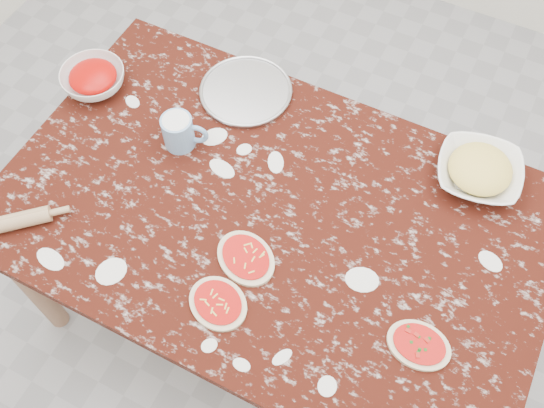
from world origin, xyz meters
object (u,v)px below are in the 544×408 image
Objects in this scene: cheese_bowl at (478,172)px; rolling_pin at (8,223)px; pizza_tray at (246,92)px; flour_mug at (180,132)px; worktable at (272,226)px; sauce_bowl at (94,79)px.

cheese_bowl reaches higher than rolling_pin.
flour_mug is (-0.08, -0.27, 0.05)m from pizza_tray.
flour_mug is at bearing 164.96° from worktable.
worktable is 11.33× the size of flour_mug.
sauce_bowl is (-0.46, -0.20, 0.03)m from pizza_tray.
cheese_bowl reaches higher than pizza_tray.
pizza_tray is (-0.28, 0.37, 0.09)m from worktable.
worktable is 5.39× the size of pizza_tray.
sauce_bowl is 0.88× the size of rolling_pin.
cheese_bowl is 0.90m from flour_mug.
flour_mug is (0.38, -0.07, 0.03)m from sauce_bowl.
cheese_bowl is at bearing 18.48° from flour_mug.
pizza_tray reaches higher than worktable.
worktable is 0.77m from sauce_bowl.
pizza_tray is at bearing 23.40° from sauce_bowl.
worktable is at bearing 30.38° from rolling_pin.
cheese_bowl is (0.77, 0.02, 0.02)m from pizza_tray.
sauce_bowl is 1.25m from cheese_bowl.
sauce_bowl reaches higher than cheese_bowl.
pizza_tray is 2.10× the size of flour_mug.
cheese_bowl is 1.05× the size of rolling_pin.
rolling_pin is at bearing -116.05° from pizza_tray.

